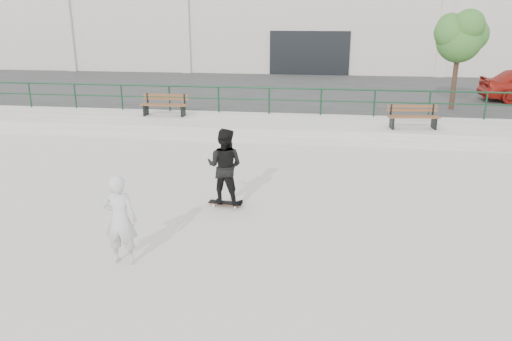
% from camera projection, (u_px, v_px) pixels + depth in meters
% --- Properties ---
extents(ground, '(120.00, 120.00, 0.00)m').
position_uv_depth(ground, '(254.00, 252.00, 9.31)').
color(ground, beige).
rests_on(ground, ground).
extents(ledge, '(30.00, 3.00, 0.50)m').
position_uv_depth(ledge, '(292.00, 128.00, 18.20)').
color(ledge, '#AEA89F').
rests_on(ledge, ground).
extents(parking_strip, '(60.00, 14.00, 0.50)m').
position_uv_depth(parking_strip, '(304.00, 93.00, 26.22)').
color(parking_strip, '#303030').
rests_on(parking_strip, ground).
extents(railing, '(28.00, 0.06, 1.03)m').
position_uv_depth(railing, '(295.00, 95.00, 19.13)').
color(railing, '#153C24').
rests_on(railing, ledge).
extents(commercial_building, '(44.20, 16.33, 8.00)m').
position_uv_depth(commercial_building, '(315.00, 9.00, 38.12)').
color(commercial_building, beige).
rests_on(commercial_building, ground).
extents(bench_left, '(1.77, 0.53, 0.82)m').
position_uv_depth(bench_left, '(165.00, 105.00, 19.03)').
color(bench_left, brown).
rests_on(bench_left, ledge).
extents(bench_right, '(1.76, 0.69, 0.79)m').
position_uv_depth(bench_right, '(413.00, 117.00, 16.90)').
color(bench_right, brown).
rests_on(bench_right, ledge).
extents(tree, '(2.21, 1.96, 3.92)m').
position_uv_depth(tree, '(461.00, 35.00, 19.54)').
color(tree, '#4A3425').
rests_on(tree, parking_strip).
extents(skateboard, '(0.80, 0.27, 0.09)m').
position_uv_depth(skateboard, '(225.00, 203.00, 11.48)').
color(skateboard, black).
rests_on(skateboard, ground).
extents(standing_skater, '(0.95, 0.79, 1.74)m').
position_uv_depth(standing_skater, '(225.00, 166.00, 11.22)').
color(standing_skater, black).
rests_on(standing_skater, skateboard).
extents(seated_skater, '(0.61, 0.41, 1.64)m').
position_uv_depth(seated_skater, '(120.00, 220.00, 8.68)').
color(seated_skater, silver).
rests_on(seated_skater, ground).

